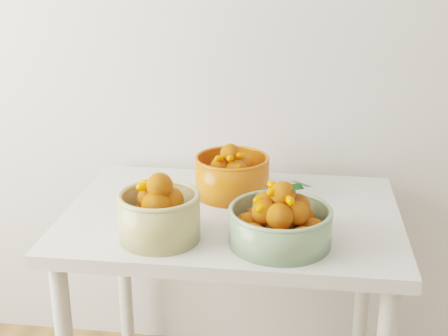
% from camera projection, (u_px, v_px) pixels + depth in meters
% --- Properties ---
extents(table, '(1.00, 0.70, 0.75)m').
position_uv_depth(table, '(232.00, 240.00, 1.91)').
color(table, silver).
rests_on(table, ground).
extents(bowl_cream, '(0.27, 0.27, 0.19)m').
position_uv_depth(bowl_cream, '(159.00, 214.00, 1.68)').
color(bowl_cream, tan).
rests_on(bowl_cream, table).
extents(bowl_green, '(0.37, 0.37, 0.18)m').
position_uv_depth(bowl_green, '(280.00, 222.00, 1.66)').
color(bowl_green, gray).
rests_on(bowl_green, table).
extents(bowl_orange, '(0.26, 0.26, 0.17)m').
position_uv_depth(bowl_orange, '(232.00, 174.00, 1.98)').
color(bowl_orange, '#D34C0F').
rests_on(bowl_orange, table).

